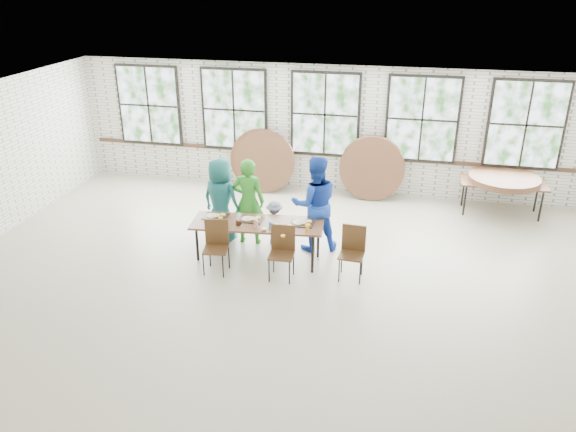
% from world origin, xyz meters
% --- Properties ---
extents(room, '(12.00, 12.00, 12.00)m').
position_xyz_m(room, '(0.00, 4.44, 1.83)').
color(room, '#B0A68C').
rests_on(room, ground).
extents(dining_table, '(2.46, 1.01, 0.74)m').
position_xyz_m(dining_table, '(-0.63, 0.67, 0.69)').
color(dining_table, brown).
rests_on(dining_table, ground).
extents(chair_near_left, '(0.48, 0.47, 0.95)m').
position_xyz_m(chair_near_left, '(-1.24, 0.12, 0.56)').
color(chair_near_left, '#482E18').
rests_on(chair_near_left, ground).
extents(chair_near_right, '(0.44, 0.42, 0.95)m').
position_xyz_m(chair_near_right, '(-0.05, 0.15, 0.56)').
color(chair_near_right, '#482E18').
rests_on(chair_near_right, ground).
extents(chair_spare, '(0.45, 0.43, 0.95)m').
position_xyz_m(chair_spare, '(1.14, 0.41, 0.56)').
color(chair_spare, '#482E18').
rests_on(chair_spare, ground).
extents(adult_teal, '(0.94, 0.75, 1.68)m').
position_xyz_m(adult_teal, '(-1.54, 1.32, 0.84)').
color(adult_teal, '#19505F').
rests_on(adult_teal, ground).
extents(adult_green, '(0.65, 0.44, 1.73)m').
position_xyz_m(adult_green, '(-0.98, 1.32, 0.86)').
color(adult_green, '#298222').
rests_on(adult_green, ground).
extents(toddler, '(0.67, 0.54, 0.91)m').
position_xyz_m(toddler, '(-0.47, 1.32, 0.45)').
color(toddler, '#111236').
rests_on(toddler, ground).
extents(adult_blue, '(1.09, 0.97, 1.86)m').
position_xyz_m(adult_blue, '(0.32, 1.32, 0.93)').
color(adult_blue, '#183DA9').
rests_on(adult_blue, ground).
extents(storage_table, '(1.80, 0.75, 0.74)m').
position_xyz_m(storage_table, '(4.04, 3.85, 0.69)').
color(storage_table, brown).
rests_on(storage_table, ground).
extents(tabletop_clutter, '(2.07, 0.63, 0.11)m').
position_xyz_m(tabletop_clutter, '(-0.55, 0.62, 0.77)').
color(tabletop_clutter, black).
rests_on(tabletop_clutter, dining_table).
extents(round_tops_stacked, '(1.50, 1.50, 0.13)m').
position_xyz_m(round_tops_stacked, '(4.04, 3.85, 0.80)').
color(round_tops_stacked, brown).
rests_on(round_tops_stacked, storage_table).
extents(round_tops_leaning, '(4.19, 0.50, 1.50)m').
position_xyz_m(round_tops_leaning, '(-0.14, 4.16, 0.73)').
color(round_tops_leaning, brown).
rests_on(round_tops_leaning, ground).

